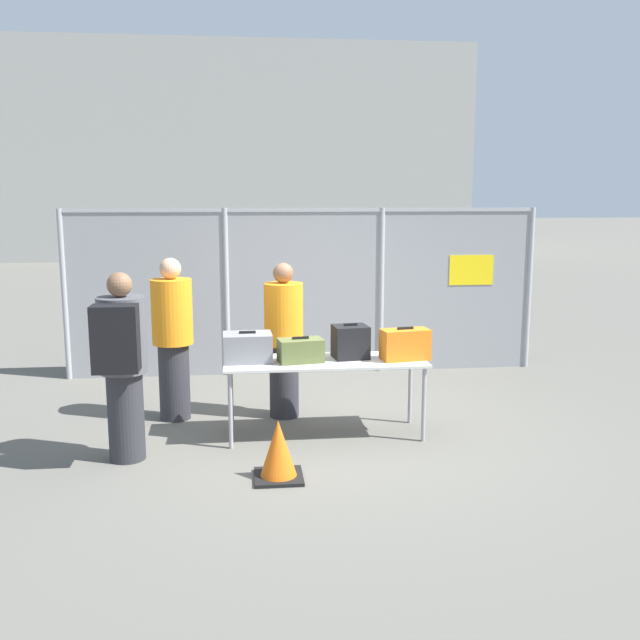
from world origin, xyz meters
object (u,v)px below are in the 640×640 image
at_px(suitcase_olive, 301,350).
at_px(security_worker_near, 284,338).
at_px(traveler_hooded, 122,360).
at_px(security_worker_far, 173,337).
at_px(utility_trailer, 363,318).
at_px(inspection_table, 325,366).
at_px(suitcase_grey, 248,347).
at_px(suitcase_black, 350,342).
at_px(suitcase_orange, 405,344).
at_px(traffic_cone, 278,452).

distance_m(suitcase_olive, security_worker_near, 0.71).
relative_size(traveler_hooded, security_worker_near, 1.03).
xyz_separation_m(security_worker_far, utility_trailer, (2.61, 3.52, -0.46)).
bearing_deg(inspection_table, suitcase_grey, 176.84).
xyz_separation_m(suitcase_black, suitcase_orange, (0.52, -0.13, -0.01)).
distance_m(security_worker_far, traffic_cone, 2.11).
bearing_deg(security_worker_far, traffic_cone, 145.62).
distance_m(suitcase_orange, traveler_hooded, 2.66).
height_order(suitcase_olive, utility_trailer, suitcase_olive).
distance_m(inspection_table, suitcase_grey, 0.77).
distance_m(suitcase_black, security_worker_near, 0.85).
height_order(suitcase_orange, traveler_hooded, traveler_hooded).
height_order(suitcase_black, suitcase_orange, suitcase_black).
distance_m(suitcase_olive, suitcase_orange, 1.02).
bearing_deg(traveler_hooded, suitcase_orange, 10.92).
distance_m(inspection_table, suitcase_olive, 0.30).
relative_size(suitcase_black, traveler_hooded, 0.22).
bearing_deg(traffic_cone, security_worker_far, 119.99).
bearing_deg(suitcase_olive, inspection_table, 9.92).
bearing_deg(suitcase_black, security_worker_near, 137.01).
relative_size(inspection_table, security_worker_near, 1.19).
distance_m(security_worker_far, utility_trailer, 4.40).
height_order(suitcase_black, traveler_hooded, traveler_hooded).
xyz_separation_m(suitcase_olive, security_worker_near, (-0.12, 0.69, -0.02)).
bearing_deg(suitcase_grey, inspection_table, -3.16).
bearing_deg(suitcase_grey, security_worker_far, 139.62).
height_order(suitcase_orange, utility_trailer, suitcase_orange).
xyz_separation_m(traveler_hooded, traffic_cone, (1.33, -0.53, -0.70)).
xyz_separation_m(suitcase_olive, suitcase_orange, (1.02, -0.01, 0.04)).
distance_m(suitcase_black, utility_trailer, 4.25).
relative_size(inspection_table, traffic_cone, 3.85).
distance_m(security_worker_near, security_worker_far, 1.16).
relative_size(suitcase_olive, utility_trailer, 0.11).
xyz_separation_m(traveler_hooded, security_worker_near, (1.48, 1.16, -0.08)).
bearing_deg(suitcase_grey, suitcase_black, 1.72).
bearing_deg(utility_trailer, traveler_hooded, -121.83).
bearing_deg(suitcase_olive, suitcase_orange, -0.72).
xyz_separation_m(suitcase_orange, security_worker_near, (-1.14, 0.71, -0.06)).
xyz_separation_m(suitcase_black, traveler_hooded, (-2.10, -0.58, 0.01)).
bearing_deg(inspection_table, traveler_hooded, -164.50).
bearing_deg(traveler_hooded, suitcase_olive, 17.37).
relative_size(suitcase_grey, suitcase_black, 1.30).
bearing_deg(suitcase_grey, suitcase_orange, -3.62).
xyz_separation_m(suitcase_orange, traveler_hooded, (-2.62, -0.46, 0.02)).
bearing_deg(traffic_cone, suitcase_grey, 102.18).
bearing_deg(suitcase_black, suitcase_grey, -178.28).
xyz_separation_m(security_worker_near, security_worker_far, (-1.16, 0.05, 0.03)).
bearing_deg(security_worker_near, suitcase_grey, 76.37).
distance_m(utility_trailer, traffic_cone, 5.50).
relative_size(suitcase_olive, traveler_hooded, 0.27).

